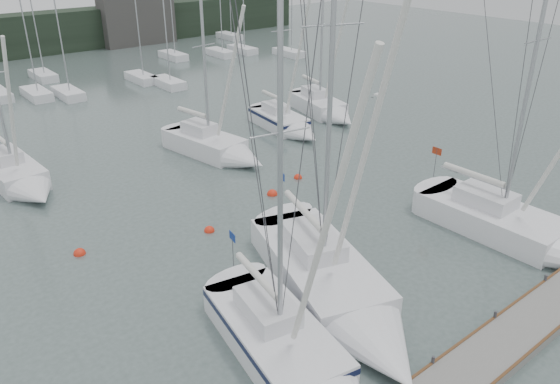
{
  "coord_description": "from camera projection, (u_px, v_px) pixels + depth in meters",
  "views": [
    {
      "loc": [
        -15.56,
        -12.12,
        14.27
      ],
      "look_at": [
        -1.63,
        5.0,
        3.66
      ],
      "focal_mm": 35.0,
      "sensor_mm": 36.0,
      "label": 1
    }
  ],
  "objects": [
    {
      "name": "ground",
      "position": [
        382.0,
        297.0,
        23.51
      ],
      "size": [
        160.0,
        160.0,
        0.0
      ],
      "primitive_type": "plane",
      "color": "#4B5B57",
      "rests_on": "ground"
    },
    {
      "name": "dock",
      "position": [
        487.0,
        357.0,
        19.92
      ],
      "size": [
        24.0,
        2.0,
        0.4
      ],
      "primitive_type": "cube",
      "color": "slate",
      "rests_on": "ground"
    },
    {
      "name": "far_building_right",
      "position": [
        137.0,
        18.0,
        74.18
      ],
      "size": [
        10.0,
        3.0,
        7.0
      ],
      "primitive_type": "cube",
      "color": "#3E3C39",
      "rests_on": "ground"
    },
    {
      "name": "mast_forest",
      "position": [
        45.0,
        82.0,
        54.91
      ],
      "size": [
        59.64,
        25.01,
        14.32
      ],
      "color": "white",
      "rests_on": "ground"
    },
    {
      "name": "sailboat_near_left",
      "position": [
        299.0,
        366.0,
        18.94
      ],
      "size": [
        4.61,
        10.14,
        14.79
      ],
      "rotation": [
        0.0,
        0.0,
        -0.18
      ],
      "color": "white",
      "rests_on": "ground"
    },
    {
      "name": "sailboat_near_center",
      "position": [
        344.0,
        300.0,
        22.28
      ],
      "size": [
        6.98,
        12.27,
        19.11
      ],
      "rotation": [
        0.0,
        0.0,
        -0.31
      ],
      "color": "white",
      "rests_on": "ground"
    },
    {
      "name": "sailboat_near_right",
      "position": [
        532.0,
        235.0,
        27.02
      ],
      "size": [
        3.48,
        10.85,
        16.71
      ],
      "rotation": [
        0.0,
        0.0,
        0.02
      ],
      "color": "white",
      "rests_on": "ground"
    },
    {
      "name": "sailboat_mid_b",
      "position": [
        21.0,
        180.0,
        33.08
      ],
      "size": [
        3.04,
        8.31,
        11.51
      ],
      "rotation": [
        0.0,
        0.0,
        0.05
      ],
      "color": "white",
      "rests_on": "ground"
    },
    {
      "name": "sailboat_mid_c",
      "position": [
        221.0,
        149.0,
        37.58
      ],
      "size": [
        4.06,
        8.83,
        12.52
      ],
      "rotation": [
        0.0,
        0.0,
        0.17
      ],
      "color": "white",
      "rests_on": "ground"
    },
    {
      "name": "sailboat_mid_d",
      "position": [
        288.0,
        125.0,
        42.54
      ],
      "size": [
        3.48,
        8.09,
        12.68
      ],
      "rotation": [
        0.0,
        0.0,
        -0.13
      ],
      "color": "white",
      "rests_on": "ground"
    },
    {
      "name": "sailboat_mid_e",
      "position": [
        327.0,
        110.0,
        46.02
      ],
      "size": [
        4.37,
        8.66,
        12.41
      ],
      "rotation": [
        0.0,
        0.0,
        -0.22
      ],
      "color": "white",
      "rests_on": "ground"
    },
    {
      "name": "buoy_a",
      "position": [
        209.0,
        231.0,
        28.67
      ],
      "size": [
        0.56,
        0.56,
        0.56
      ],
      "primitive_type": "sphere",
      "color": "red",
      "rests_on": "ground"
    },
    {
      "name": "buoy_b",
      "position": [
        298.0,
        178.0,
        34.81
      ],
      "size": [
        0.54,
        0.54,
        0.54
      ],
      "primitive_type": "sphere",
      "color": "red",
      "rests_on": "ground"
    },
    {
      "name": "buoy_c",
      "position": [
        80.0,
        254.0,
        26.64
      ],
      "size": [
        0.59,
        0.59,
        0.59
      ],
      "primitive_type": "sphere",
      "color": "red",
      "rests_on": "ground"
    },
    {
      "name": "seagull",
      "position": [
        378.0,
        95.0,
        24.07
      ],
      "size": [
        0.9,
        0.41,
        0.18
      ],
      "rotation": [
        0.0,
        0.0,
        0.08
      ],
      "color": "white",
      "rests_on": "ground"
    },
    {
      "name": "buoy_d",
      "position": [
        272.0,
        194.0,
        32.63
      ],
      "size": [
        0.64,
        0.64,
        0.64
      ],
      "primitive_type": "sphere",
      "color": "red",
      "rests_on": "ground"
    }
  ]
}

